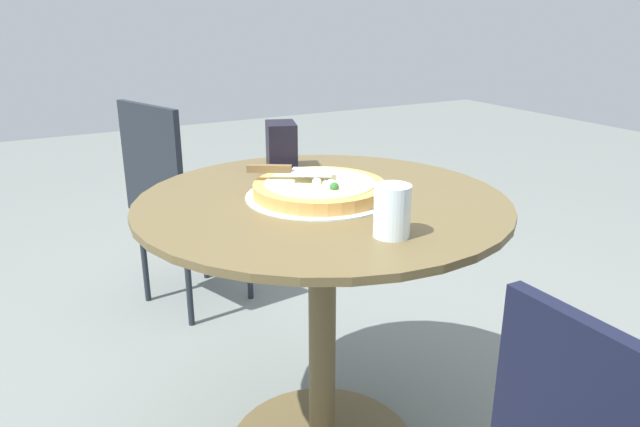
{
  "coord_description": "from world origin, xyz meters",
  "views": [
    {
      "loc": [
        -0.67,
        -1.21,
        1.18
      ],
      "look_at": [
        0.0,
        0.01,
        0.7
      ],
      "focal_mm": 33.58,
      "sensor_mm": 36.0,
      "label": 1
    }
  ],
  "objects_px": {
    "pizza_on_tray": "(320,190)",
    "patio_chair_near": "(177,192)",
    "patio_table": "(322,280)",
    "pizza_server": "(289,170)",
    "drinking_cup": "(391,211)",
    "napkin_dispenser": "(281,146)"
  },
  "relations": [
    {
      "from": "drinking_cup",
      "to": "patio_table",
      "type": "bearing_deg",
      "value": 89.5
    },
    {
      "from": "napkin_dispenser",
      "to": "patio_table",
      "type": "bearing_deg",
      "value": -167.05
    },
    {
      "from": "patio_table",
      "to": "pizza_server",
      "type": "xyz_separation_m",
      "value": [
        -0.05,
        0.07,
        0.28
      ]
    },
    {
      "from": "pizza_on_tray",
      "to": "napkin_dispenser",
      "type": "distance_m",
      "value": 0.29
    },
    {
      "from": "patio_chair_near",
      "to": "pizza_server",
      "type": "bearing_deg",
      "value": -88.25
    },
    {
      "from": "patio_table",
      "to": "pizza_on_tray",
      "type": "relative_size",
      "value": 2.5
    },
    {
      "from": "patio_table",
      "to": "drinking_cup",
      "type": "height_order",
      "value": "drinking_cup"
    },
    {
      "from": "patio_table",
      "to": "napkin_dispenser",
      "type": "relative_size",
      "value": 6.71
    },
    {
      "from": "patio_table",
      "to": "napkin_dispenser",
      "type": "distance_m",
      "value": 0.41
    },
    {
      "from": "napkin_dispenser",
      "to": "patio_chair_near",
      "type": "distance_m",
      "value": 0.81
    },
    {
      "from": "pizza_server",
      "to": "patio_chair_near",
      "type": "distance_m",
      "value": 1.01
    },
    {
      "from": "pizza_on_tray",
      "to": "napkin_dispenser",
      "type": "xyz_separation_m",
      "value": [
        0.03,
        0.28,
        0.05
      ]
    },
    {
      "from": "pizza_on_tray",
      "to": "patio_table",
      "type": "bearing_deg",
      "value": -94.66
    },
    {
      "from": "pizza_server",
      "to": "patio_chair_near",
      "type": "bearing_deg",
      "value": 91.75
    },
    {
      "from": "pizza_on_tray",
      "to": "patio_chair_near",
      "type": "xyz_separation_m",
      "value": [
        -0.08,
        1.02,
        -0.27
      ]
    },
    {
      "from": "drinking_cup",
      "to": "pizza_on_tray",
      "type": "bearing_deg",
      "value": 89.32
    },
    {
      "from": "patio_table",
      "to": "pizza_server",
      "type": "height_order",
      "value": "pizza_server"
    },
    {
      "from": "patio_table",
      "to": "pizza_server",
      "type": "relative_size",
      "value": 4.44
    },
    {
      "from": "drinking_cup",
      "to": "napkin_dispenser",
      "type": "height_order",
      "value": "napkin_dispenser"
    },
    {
      "from": "pizza_on_tray",
      "to": "napkin_dispenser",
      "type": "bearing_deg",
      "value": 84.11
    },
    {
      "from": "pizza_server",
      "to": "drinking_cup",
      "type": "height_order",
      "value": "drinking_cup"
    },
    {
      "from": "patio_table",
      "to": "pizza_on_tray",
      "type": "distance_m",
      "value": 0.24
    }
  ]
}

